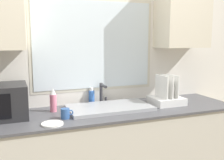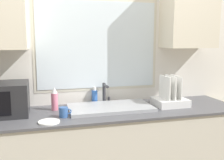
% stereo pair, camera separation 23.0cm
% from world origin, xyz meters
% --- Properties ---
extents(countertop, '(2.51, 0.68, 0.92)m').
position_xyz_m(countertop, '(0.00, 0.32, 0.46)').
color(countertop, beige).
rests_on(countertop, ground_plane).
extents(wall_back, '(6.00, 0.38, 2.60)m').
position_xyz_m(wall_back, '(0.00, 0.64, 1.41)').
color(wall_back, silver).
rests_on(wall_back, ground_plane).
extents(sink_basin, '(0.76, 0.42, 0.03)m').
position_xyz_m(sink_basin, '(0.05, 0.36, 0.94)').
color(sink_basin, '#9EA0A5').
rests_on(sink_basin, countertop).
extents(faucet, '(0.08, 0.16, 0.21)m').
position_xyz_m(faucet, '(0.06, 0.57, 1.05)').
color(faucet, '#333338').
rests_on(faucet, countertop).
extents(dish_rack, '(0.30, 0.27, 0.29)m').
position_xyz_m(dish_rack, '(0.64, 0.33, 0.99)').
color(dish_rack, white).
rests_on(dish_rack, countertop).
extents(spray_bottle, '(0.06, 0.06, 0.21)m').
position_xyz_m(spray_bottle, '(-0.44, 0.46, 1.03)').
color(spray_bottle, '#D8728C').
rests_on(spray_bottle, countertop).
extents(soap_bottle, '(0.06, 0.06, 0.16)m').
position_xyz_m(soap_bottle, '(-0.04, 0.62, 1.00)').
color(soap_bottle, blue).
rests_on(soap_bottle, countertop).
extents(mug_near_sink, '(0.10, 0.07, 0.08)m').
position_xyz_m(mug_near_sink, '(-0.38, 0.21, 0.97)').
color(mug_near_sink, '#335999').
rests_on(mug_near_sink, countertop).
extents(small_plate, '(0.17, 0.17, 0.01)m').
position_xyz_m(small_plate, '(-0.51, 0.09, 0.93)').
color(small_plate, white).
rests_on(small_plate, countertop).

